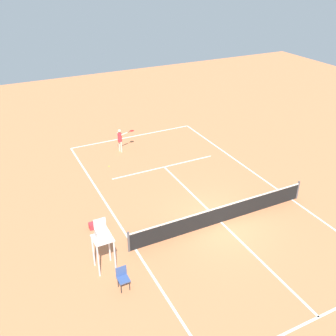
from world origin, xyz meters
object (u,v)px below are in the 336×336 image
object	(u,v)px
player_serving	(120,138)
equipment_bag	(97,225)
umpire_chair	(102,237)
tennis_ball	(109,166)
courtside_chair_near	(123,277)

from	to	relation	value
player_serving	equipment_bag	world-z (taller)	player_serving
umpire_chair	equipment_bag	xyz separation A→B (m)	(-0.53, -2.86, -1.46)
umpire_chair	equipment_bag	bearing A→B (deg)	-100.57
umpire_chair	tennis_ball	bearing A→B (deg)	-109.80
player_serving	tennis_ball	bearing A→B (deg)	-61.54
umpire_chair	courtside_chair_near	world-z (taller)	umpire_chair
courtside_chair_near	equipment_bag	world-z (taller)	courtside_chair_near
player_serving	equipment_bag	xyz separation A→B (m)	(4.01, 7.43, -0.80)
player_serving	courtside_chair_near	bearing A→B (deg)	-41.44
courtside_chair_near	equipment_bag	size ratio (longest dim) A/B	1.25
tennis_ball	equipment_bag	bearing A→B (deg)	65.90
tennis_ball	courtside_chair_near	bearing A→B (deg)	74.36
courtside_chair_near	tennis_ball	bearing A→B (deg)	-105.64
umpire_chair	equipment_bag	distance (m)	3.26
umpire_chair	courtside_chair_near	distance (m)	1.78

